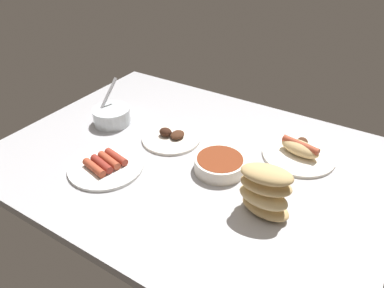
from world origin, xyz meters
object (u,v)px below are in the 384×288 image
at_px(bread_stack, 265,191).
at_px(plate_hotdog_assembled, 299,151).
at_px(bowl_chili, 220,164).
at_px(plate_sausages, 106,165).
at_px(plate_grilled_meat, 171,137).
at_px(bowl_coleslaw, 112,115).

relative_size(bread_stack, plate_hotdog_assembled, 0.65).
xyz_separation_m(bowl_chili, plate_sausages, (0.30, 0.17, -0.01)).
relative_size(plate_grilled_meat, plate_hotdog_assembled, 0.87).
height_order(bowl_coleslaw, plate_grilled_meat, bowl_coleslaw).
relative_size(bowl_chili, plate_grilled_meat, 0.77).
distance_m(bowl_coleslaw, bread_stack, 0.66).
height_order(plate_grilled_meat, plate_hotdog_assembled, plate_hotdog_assembled).
bearing_deg(plate_hotdog_assembled, plate_sausages, 37.66).
xyz_separation_m(bowl_chili, plate_grilled_meat, (0.22, -0.06, -0.02)).
height_order(bowl_coleslaw, plate_hotdog_assembled, bowl_coleslaw).
bearing_deg(bowl_coleslaw, plate_hotdog_assembled, -166.30).
bearing_deg(plate_sausages, plate_grilled_meat, -108.50).
bearing_deg(bread_stack, plate_sausages, 9.09).
bearing_deg(bread_stack, plate_grilled_meat, -21.83).
distance_m(bowl_coleslaw, plate_hotdog_assembled, 0.67).
xyz_separation_m(bread_stack, plate_grilled_meat, (0.40, -0.16, -0.06)).
xyz_separation_m(bowl_coleslaw, plate_grilled_meat, (-0.25, -0.02, -0.02)).
distance_m(plate_grilled_meat, plate_hotdog_assembled, 0.42).
xyz_separation_m(bowl_coleslaw, plate_sausages, (-0.17, 0.21, -0.02)).
bearing_deg(plate_grilled_meat, bread_stack, 158.17).
relative_size(plate_sausages, plate_grilled_meat, 1.15).
xyz_separation_m(bread_stack, bowl_chili, (0.18, -0.10, -0.05)).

